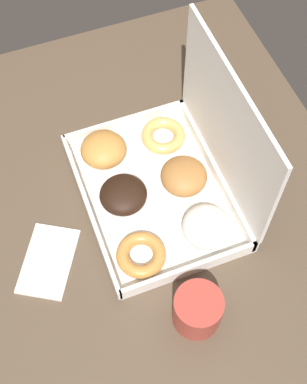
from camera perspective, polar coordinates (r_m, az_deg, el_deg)
The scene contains 5 objects.
ground_plane at distance 1.80m, azimuth 0.02°, elevation -11.52°, with size 8.00×8.00×0.00m, color #2D2826.
dining_table at distance 1.23m, azimuth 0.02°, elevation -2.42°, with size 1.02×0.83×0.71m.
donut_box at distance 1.10m, azimuth 1.45°, elevation 1.46°, with size 0.39×0.30×0.31m.
coffee_mug at distance 0.99m, azimuth 4.73°, elevation -12.41°, with size 0.09×0.09×0.08m.
paper_napkin at distance 1.09m, azimuth -11.15°, elevation -7.23°, with size 0.18×0.16×0.01m.
Camera 1 is at (0.54, -0.20, 1.70)m, focal length 50.00 mm.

